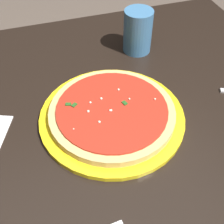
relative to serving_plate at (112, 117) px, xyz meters
name	(u,v)px	position (x,y,z in m)	size (l,w,h in m)	color
restaurant_table	(132,160)	(-0.02, -0.04, -0.15)	(0.93, 0.90, 0.76)	black
serving_plate	(112,117)	(0.00, 0.00, 0.00)	(0.31, 0.31, 0.01)	yellow
pizza	(112,112)	(0.00, 0.00, 0.02)	(0.26, 0.26, 0.02)	#DBB26B
cup_tall_drink	(138,31)	(0.22, -0.14, 0.05)	(0.07, 0.07, 0.11)	teal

